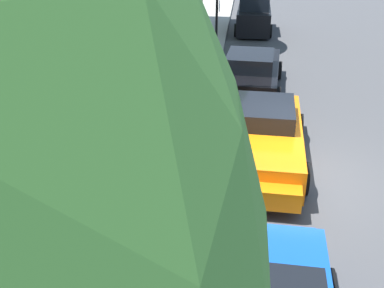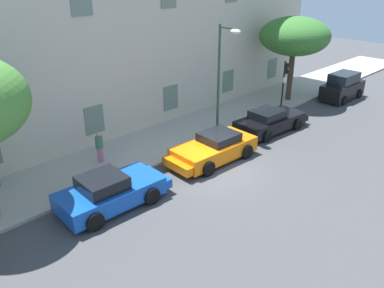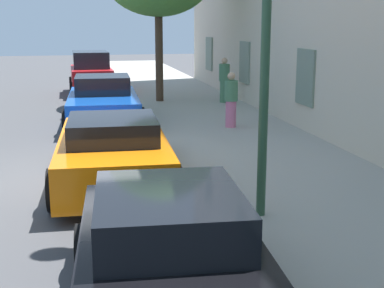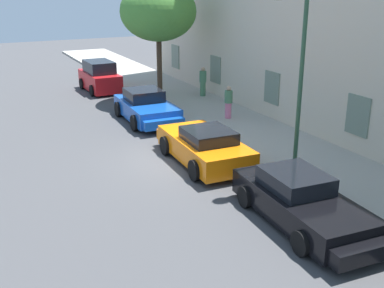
{
  "view_description": "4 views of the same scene",
  "coord_description": "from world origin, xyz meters",
  "px_view_note": "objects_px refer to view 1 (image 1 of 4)",
  "views": [
    {
      "loc": [
        -9.6,
        1.21,
        5.47
      ],
      "look_at": [
        -0.88,
        2.21,
        1.15
      ],
      "focal_mm": 43.94,
      "sensor_mm": 36.0,
      "label": 1
    },
    {
      "loc": [
        -12.4,
        -10.95,
        8.92
      ],
      "look_at": [
        0.28,
        1.88,
        0.65
      ],
      "focal_mm": 36.32,
      "sensor_mm": 36.0,
      "label": 2
    },
    {
      "loc": [
        10.75,
        0.16,
        3.08
      ],
      "look_at": [
        0.21,
        2.43,
        0.59
      ],
      "focal_mm": 50.06,
      "sensor_mm": 36.0,
      "label": 3
    },
    {
      "loc": [
        14.95,
        -6.89,
        6.32
      ],
      "look_at": [
        -0.1,
        0.69,
        0.48
      ],
      "focal_mm": 44.06,
      "sensor_mm": 36.0,
      "label": 4
    }
  ],
  "objects_px": {
    "sportscar_yellow_flank": "(259,140)",
    "pedestrian_admiring": "(42,223)",
    "sportscar_white_middle": "(250,72)",
    "hatchback_parked": "(254,15)",
    "traffic_light": "(219,2)"
  },
  "relations": [
    {
      "from": "sportscar_white_middle",
      "to": "traffic_light",
      "type": "bearing_deg",
      "value": 23.09
    },
    {
      "from": "sportscar_white_middle",
      "to": "traffic_light",
      "type": "xyz_separation_m",
      "value": [
        3.09,
        1.32,
        1.8
      ]
    },
    {
      "from": "sportscar_yellow_flank",
      "to": "pedestrian_admiring",
      "type": "distance_m",
      "value": 5.51
    },
    {
      "from": "sportscar_yellow_flank",
      "to": "traffic_light",
      "type": "height_order",
      "value": "traffic_light"
    },
    {
      "from": "traffic_light",
      "to": "pedestrian_admiring",
      "type": "xyz_separation_m",
      "value": [
        -12.75,
        2.06,
        -1.47
      ]
    },
    {
      "from": "sportscar_white_middle",
      "to": "traffic_light",
      "type": "height_order",
      "value": "traffic_light"
    },
    {
      "from": "sportscar_white_middle",
      "to": "hatchback_parked",
      "type": "height_order",
      "value": "hatchback_parked"
    },
    {
      "from": "hatchback_parked",
      "to": "pedestrian_admiring",
      "type": "xyz_separation_m",
      "value": [
        -18.34,
        3.51,
        0.05
      ]
    },
    {
      "from": "hatchback_parked",
      "to": "pedestrian_admiring",
      "type": "relative_size",
      "value": 2.52
    },
    {
      "from": "hatchback_parked",
      "to": "pedestrian_admiring",
      "type": "distance_m",
      "value": 18.68
    },
    {
      "from": "hatchback_parked",
      "to": "traffic_light",
      "type": "height_order",
      "value": "traffic_light"
    },
    {
      "from": "traffic_light",
      "to": "pedestrian_admiring",
      "type": "bearing_deg",
      "value": 170.82
    },
    {
      "from": "hatchback_parked",
      "to": "traffic_light",
      "type": "bearing_deg",
      "value": 165.48
    },
    {
      "from": "sportscar_white_middle",
      "to": "hatchback_parked",
      "type": "xyz_separation_m",
      "value": [
        8.68,
        -0.13,
        0.28
      ]
    },
    {
      "from": "pedestrian_admiring",
      "to": "sportscar_white_middle",
      "type": "bearing_deg",
      "value": -19.27
    }
  ]
}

